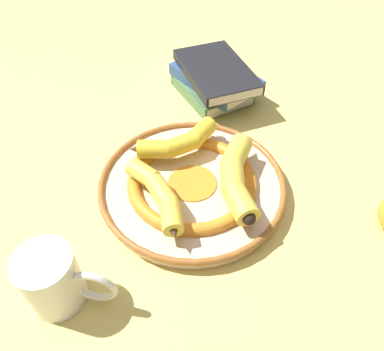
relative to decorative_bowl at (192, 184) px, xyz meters
name	(u,v)px	position (x,y,z in m)	size (l,w,h in m)	color
ground_plane	(191,185)	(0.00, -0.01, -0.02)	(2.80, 2.80, 0.00)	#E5CC6B
decorative_bowl	(192,184)	(0.00, 0.00, 0.00)	(0.33, 0.33, 0.04)	beige
banana_a	(236,175)	(-0.07, 0.03, 0.04)	(0.09, 0.20, 0.04)	yellow
banana_b	(160,196)	(0.06, 0.04, 0.03)	(0.07, 0.17, 0.03)	yellow
banana_c	(178,142)	(0.01, -0.07, 0.03)	(0.17, 0.08, 0.03)	yellow
book_stack	(215,80)	(-0.12, -0.27, 0.02)	(0.19, 0.24, 0.08)	#4C754C
coffee_mug	(54,280)	(0.22, 0.15, 0.03)	(0.13, 0.08, 0.10)	white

